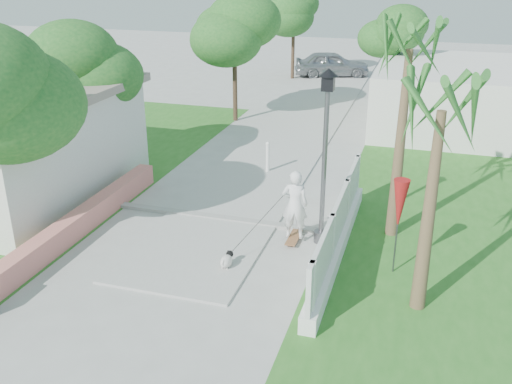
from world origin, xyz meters
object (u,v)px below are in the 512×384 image
(skateboarder, at_px, (268,218))
(dog, at_px, (227,260))
(parked_car, at_px, (332,64))
(street_lamp, at_px, (325,152))
(patio_umbrella, at_px, (400,206))
(bollard, at_px, (268,156))

(skateboarder, height_order, dog, skateboarder)
(dog, relative_size, parked_car, 0.13)
(street_lamp, xyz_separation_m, parked_car, (-3.55, 21.77, -1.67))
(street_lamp, bearing_deg, parked_car, 99.27)
(street_lamp, height_order, patio_umbrella, street_lamp)
(skateboarder, bearing_deg, street_lamp, -154.80)
(street_lamp, height_order, skateboarder, street_lamp)
(skateboarder, relative_size, parked_car, 0.48)
(street_lamp, distance_m, skateboarder, 2.13)
(dog, height_order, parked_car, parked_car)
(patio_umbrella, distance_m, parked_car, 23.43)
(street_lamp, height_order, parked_car, street_lamp)
(street_lamp, xyz_separation_m, skateboarder, (-1.21, -0.74, -1.59))
(patio_umbrella, height_order, skateboarder, patio_umbrella)
(patio_umbrella, height_order, parked_car, patio_umbrella)
(bollard, distance_m, parked_car, 17.29)
(bollard, bearing_deg, street_lamp, -59.04)
(bollard, height_order, parked_car, parked_car)
(street_lamp, xyz_separation_m, patio_umbrella, (1.90, -1.00, -0.74))
(parked_car, bearing_deg, dog, 166.77)
(bollard, xyz_separation_m, dog, (0.85, -6.48, -0.37))
(bollard, distance_m, dog, 6.54)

